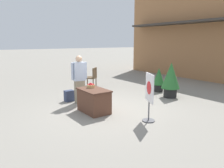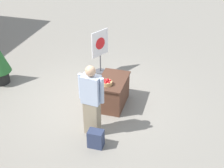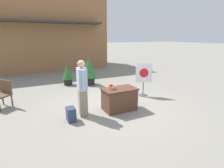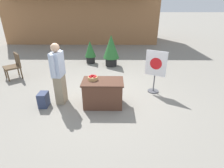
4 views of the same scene
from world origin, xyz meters
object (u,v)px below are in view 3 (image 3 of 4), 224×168
object	(u,v)px
backpack	(71,114)
potted_plant_far_right	(68,74)
display_table	(119,99)
person_visitor	(82,88)
apple_basket	(111,87)
potted_plant_far_left	(89,70)
poster_board	(144,78)
patio_chair	(2,93)

from	to	relation	value
backpack	potted_plant_far_right	world-z (taller)	potted_plant_far_right
display_table	person_visitor	distance (m)	1.35
apple_basket	potted_plant_far_left	size ratio (longest dim) A/B	0.18
poster_board	patio_chair	world-z (taller)	poster_board
poster_board	potted_plant_far_right	distance (m)	3.96
backpack	patio_chair	bearing A→B (deg)	131.42
display_table	potted_plant_far_right	distance (m)	4.04
display_table	person_visitor	size ratio (longest dim) A/B	0.65
apple_basket	person_visitor	xyz separation A→B (m)	(-0.96, 0.07, 0.08)
person_visitor	poster_board	xyz separation A→B (m)	(2.86, 0.72, -0.12)
person_visitor	potted_plant_far_left	bearing A→B (deg)	73.48
person_visitor	poster_board	world-z (taller)	person_visitor
display_table	backpack	xyz separation A→B (m)	(-1.69, -0.10, -0.17)
backpack	potted_plant_far_right	distance (m)	4.15
apple_basket	person_visitor	size ratio (longest dim) A/B	0.15
apple_basket	potted_plant_far_right	bearing A→B (deg)	98.32
display_table	patio_chair	xyz separation A→B (m)	(-3.56, 2.02, 0.16)
apple_basket	patio_chair	distance (m)	3.83
backpack	patio_chair	distance (m)	2.85
apple_basket	backpack	distance (m)	1.54
person_visitor	backpack	size ratio (longest dim) A/B	4.19
apple_basket	potted_plant_far_left	xyz separation A→B (m)	(0.45, 3.47, -0.03)
backpack	potted_plant_far_right	size ratio (longest dim) A/B	0.39
patio_chair	backpack	bearing A→B (deg)	90.05
apple_basket	poster_board	xyz separation A→B (m)	(1.90, 0.79, -0.05)
poster_board	potted_plant_far_right	bearing A→B (deg)	-113.83
apple_basket	backpack	world-z (taller)	apple_basket
apple_basket	poster_board	size ratio (longest dim) A/B	0.19
backpack	potted_plant_far_left	size ratio (longest dim) A/B	0.29
patio_chair	person_visitor	bearing A→B (deg)	99.46
apple_basket	patio_chair	xyz separation A→B (m)	(-3.28, 1.96, -0.29)
apple_basket	poster_board	distance (m)	2.06
patio_chair	potted_plant_far_right	distance (m)	3.32
apple_basket	poster_board	world-z (taller)	poster_board
potted_plant_far_right	person_visitor	bearing A→B (deg)	-95.85
apple_basket	patio_chair	bearing A→B (deg)	149.12
potted_plant_far_right	backpack	bearing A→B (deg)	-101.72
poster_board	patio_chair	distance (m)	5.31
apple_basket	potted_plant_far_left	bearing A→B (deg)	82.56
poster_board	apple_basket	bearing A→B (deg)	-39.83
poster_board	display_table	bearing A→B (deg)	-34.72
backpack	patio_chair	world-z (taller)	patio_chair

